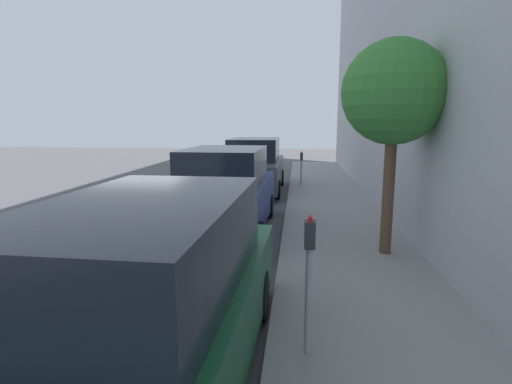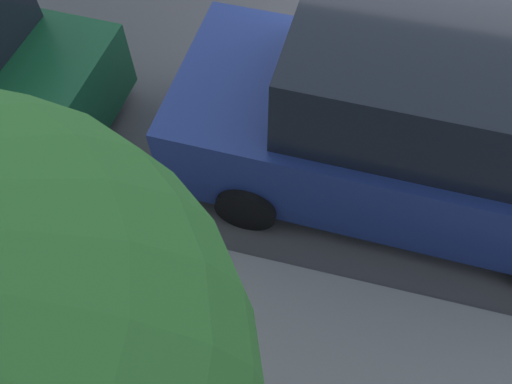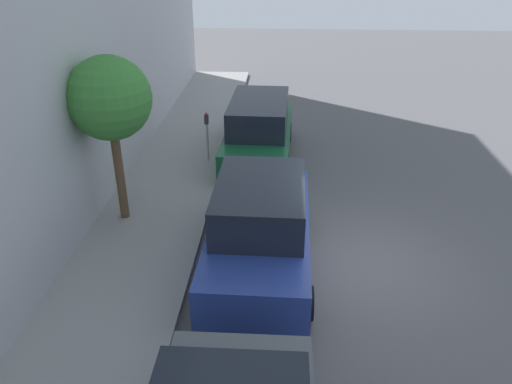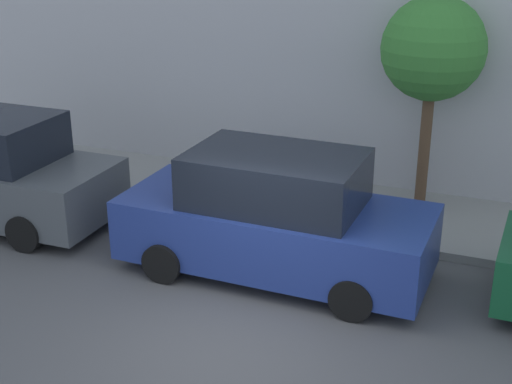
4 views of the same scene
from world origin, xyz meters
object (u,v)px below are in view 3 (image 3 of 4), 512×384
(parking_meter_near, at_px, (207,132))
(street_tree, at_px, (109,100))
(parked_suv_second, at_px, (260,229))
(parked_minivan_nearest, at_px, (259,131))

(parking_meter_near, distance_m, street_tree, 4.31)
(parked_suv_second, height_order, parking_meter_near, parked_suv_second)
(parked_minivan_nearest, bearing_deg, parking_meter_near, 20.50)
(parked_suv_second, xyz_separation_m, parking_meter_near, (1.84, -5.20, 0.13))
(parked_suv_second, distance_m, street_tree, 4.34)
(parked_minivan_nearest, xyz_separation_m, parked_suv_second, (-0.32, 5.77, 0.01))
(parked_minivan_nearest, xyz_separation_m, street_tree, (3.05, 4.07, 2.15))
(parked_suv_second, xyz_separation_m, street_tree, (3.37, -1.70, 2.14))
(parking_meter_near, bearing_deg, parked_minivan_nearest, -159.50)
(parking_meter_near, height_order, street_tree, street_tree)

